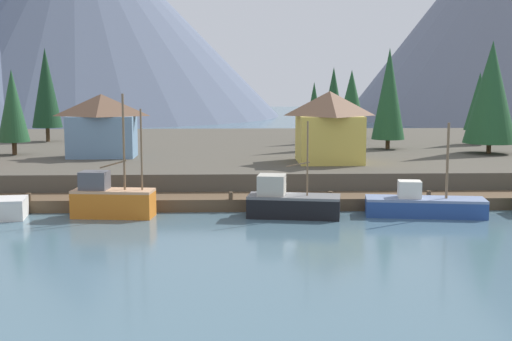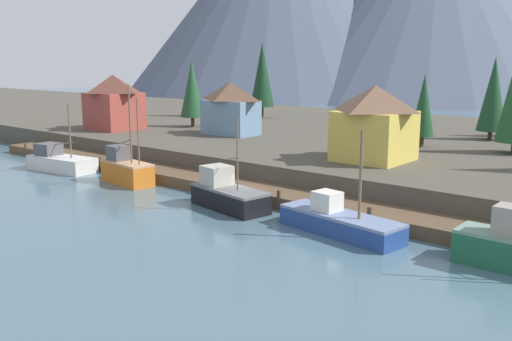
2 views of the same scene
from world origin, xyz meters
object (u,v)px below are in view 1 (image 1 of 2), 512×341
Objects in this scene: fishing_boat_orange at (111,199)px; conifer_back_right at (479,101)px; conifer_mid_left at (389,94)px; conifer_far_left at (333,101)px; conifer_mid_right at (351,99)px; conifer_centre at (46,88)px; house_yellow at (329,126)px; conifer_near_right at (314,112)px; fishing_boat_black at (290,202)px; conifer_back_left at (13,106)px; house_blue at (102,125)px; fishing_boat_blue at (424,205)px; conifer_near_left at (491,92)px.

fishing_boat_orange is 1.06× the size of conifer_back_right.
conifer_far_left is (-5.13, 8.73, -1.07)m from conifer_mid_left.
conifer_mid_right is (-1.75, 14.80, -1.02)m from conifer_mid_left.
conifer_centre is at bearing 175.94° from conifer_far_left.
conifer_mid_left reaches higher than house_yellow.
conifer_mid_right is at bearing 66.84° from conifer_near_right.
conifer_mid_left is at bearing -83.24° from conifer_mid_right.
conifer_mid_left is at bearing 55.90° from house_yellow.
conifer_near_right reaches higher than fishing_boat_black.
house_yellow is 0.76× the size of conifer_back_left.
conifer_mid_right reaches higher than conifer_back_right.
conifer_far_left is at bearing 70.49° from conifer_near_right.
conifer_near_right is at bearing 60.04° from fishing_boat_orange.
house_blue is 23.46m from conifer_near_right.
conifer_back_right is at bearing 72.59° from fishing_boat_blue.
fishing_boat_black is 0.61× the size of conifer_near_left.
fishing_boat_blue is 16.28m from house_yellow.
fishing_boat_orange is at bearing -172.69° from fishing_boat_blue.
fishing_boat_blue is at bearing -87.10° from conifer_far_left.
conifer_mid_right is (1.56, 42.10, 7.01)m from fishing_boat_blue.
conifer_mid_right is at bearing 96.35° from fishing_boat_blue.
fishing_boat_black is 0.61× the size of conifer_centre.
house_blue is at bearing 142.24° from fishing_boat_black.
fishing_boat_orange reaches higher than house_blue.
conifer_far_left reaches higher than conifer_back_right.
conifer_back_left is at bearing 150.99° from fishing_boat_black.
conifer_near_right is 0.85× the size of conifer_back_left.
fishing_boat_black is at bearing -47.72° from house_blue.
fishing_boat_orange reaches higher than house_yellow.
conifer_mid_left reaches higher than conifer_near_right.
fishing_boat_blue is 27.03m from conifer_near_left.
conifer_centre is at bearing 164.93° from conifer_mid_left.
conifer_far_left is at bearing 31.58° from house_blue.
conifer_back_right reaches higher than fishing_boat_orange.
house_blue is (-28.32, 19.74, 4.99)m from fishing_boat_blue.
fishing_boat_blue is 0.97× the size of conifer_far_left.
conifer_back_left is at bearing 166.19° from house_yellow.
conifer_mid_left is at bearing 6.52° from conifer_back_left.
conifer_back_left is at bearing -169.33° from conifer_back_right.
conifer_mid_right is 6.95m from conifer_far_left.
house_blue is at bearing -15.82° from conifer_back_left.
conifer_near_right is 0.83× the size of conifer_mid_right.
house_yellow is 33.88m from conifer_back_left.
conifer_mid_right is (6.93, 27.63, 1.84)m from house_yellow.
conifer_near_left reaches higher than conifer_centre.
conifer_near_right is at bearing 91.08° from house_yellow.
fishing_boat_blue is 34.87m from house_blue.
conifer_mid_left is 10.18m from conifer_far_left.
fishing_boat_orange is 42.48m from conifer_far_left.
conifer_back_left is (-32.65, -2.86, 0.82)m from conifer_near_right.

